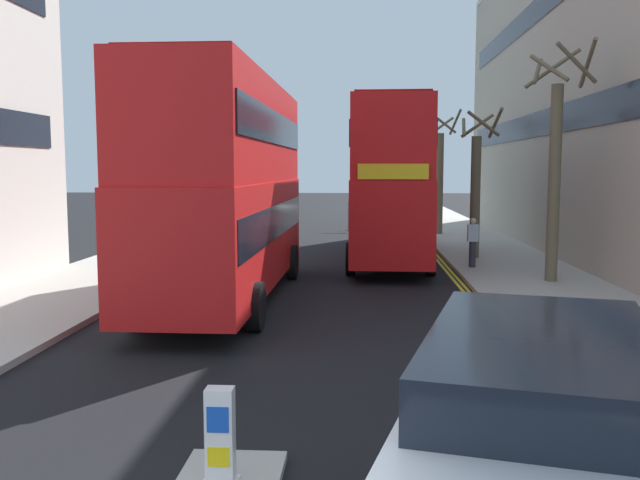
# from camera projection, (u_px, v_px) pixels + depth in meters

# --- Properties ---
(sidewalk_right) EXTENTS (4.00, 80.00, 0.14)m
(sidewalk_right) POSITION_uv_depth(u_px,v_px,m) (535.00, 282.00, 19.78)
(sidewalk_right) COLOR #ADA89E
(sidewalk_right) RESTS_ON ground
(sidewalk_left) EXTENTS (4.00, 80.00, 0.14)m
(sidewalk_left) POSITION_uv_depth(u_px,v_px,m) (100.00, 278.00, 20.54)
(sidewalk_left) COLOR #ADA89E
(sidewalk_left) RESTS_ON ground
(kerb_line_outer) EXTENTS (0.10, 56.00, 0.01)m
(kerb_line_outer) POSITION_uv_depth(u_px,v_px,m) (473.00, 296.00, 17.92)
(kerb_line_outer) COLOR yellow
(kerb_line_outer) RESTS_ON ground
(kerb_line_inner) EXTENTS (0.10, 56.00, 0.01)m
(kerb_line_inner) POSITION_uv_depth(u_px,v_px,m) (467.00, 296.00, 17.93)
(kerb_line_inner) COLOR yellow
(kerb_line_inner) RESTS_ON ground
(keep_left_bollard) EXTENTS (0.36, 0.28, 1.11)m
(keep_left_bollard) POSITION_uv_depth(u_px,v_px,m) (220.00, 447.00, 6.76)
(keep_left_bollard) COLOR silver
(keep_left_bollard) RESTS_ON traffic_island
(double_decker_bus_away) EXTENTS (2.91, 10.84, 5.64)m
(double_decker_bus_away) POSITION_uv_depth(u_px,v_px,m) (228.00, 182.00, 17.21)
(double_decker_bus_away) COLOR red
(double_decker_bus_away) RESTS_ON ground
(double_decker_bus_oncoming) EXTENTS (2.96, 10.85, 5.64)m
(double_decker_bus_oncoming) POSITION_uv_depth(u_px,v_px,m) (389.00, 178.00, 24.45)
(double_decker_bus_oncoming) COLOR red
(double_decker_bus_oncoming) RESTS_ON ground
(taxi_minivan) EXTENTS (2.97, 5.12, 2.12)m
(taxi_minivan) POSITION_uv_depth(u_px,v_px,m) (540.00, 475.00, 5.12)
(taxi_minivan) COLOR silver
(taxi_minivan) RESTS_ON ground
(pedestrian_far) EXTENTS (0.34, 0.22, 1.62)m
(pedestrian_far) POSITION_uv_depth(u_px,v_px,m) (473.00, 242.00, 22.23)
(pedestrian_far) COLOR #2D2D38
(pedestrian_far) RESTS_ON sidewalk_right
(street_tree_near) EXTENTS (1.98, 2.00, 6.68)m
(street_tree_near) POSITION_uv_depth(u_px,v_px,m) (421.00, 169.00, 41.79)
(street_tree_near) COLOR #6B6047
(street_tree_near) RESTS_ON sidewalk_right
(street_tree_mid) EXTENTS (1.39, 1.55, 5.38)m
(street_tree_mid) POSITION_uv_depth(u_px,v_px,m) (476.00, 188.00, 24.47)
(street_tree_mid) COLOR #6B6047
(street_tree_mid) RESTS_ON sidewalk_right
(street_tree_far) EXTENTS (1.54, 1.73, 6.10)m
(street_tree_far) POSITION_uv_depth(u_px,v_px,m) (439.00, 179.00, 33.55)
(street_tree_far) COLOR #6B6047
(street_tree_far) RESTS_ON sidewalk_right
(street_tree_distant) EXTENTS (1.82, 1.87, 6.74)m
(street_tree_distant) POSITION_uv_depth(u_px,v_px,m) (555.00, 167.00, 19.25)
(street_tree_distant) COLOR #6B6047
(street_tree_distant) RESTS_ON sidewalk_right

